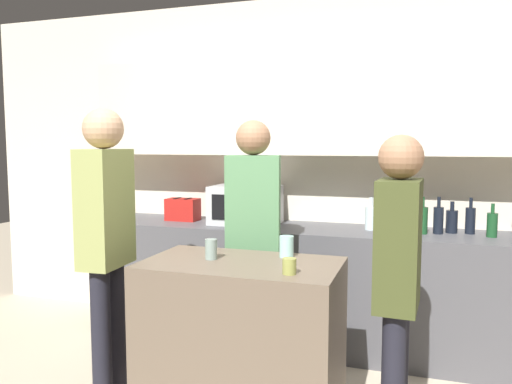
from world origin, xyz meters
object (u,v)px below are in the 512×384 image
(bottle_4, at_px, (438,220))
(person_right, at_px, (106,231))
(microwave, at_px, (246,205))
(bottle_1, at_px, (389,219))
(bottle_0, at_px, (371,217))
(toaster, at_px, (183,209))
(cup_1, at_px, (286,247))
(person_center, at_px, (253,227))
(person_left, at_px, (398,272))
(bottle_3, at_px, (422,220))
(bottle_2, at_px, (402,216))
(cup_0, at_px, (211,249))
(bottle_6, at_px, (470,220))
(cup_2, at_px, (289,266))
(bottle_5, at_px, (452,221))
(bottle_7, at_px, (492,224))

(bottle_4, xyz_separation_m, person_right, (-1.82, -1.30, 0.03))
(microwave, relative_size, bottle_1, 2.32)
(bottle_0, relative_size, person_right, 0.14)
(microwave, bearing_deg, toaster, 179.84)
(cup_1, distance_m, person_center, 0.49)
(bottle_0, relative_size, person_left, 0.15)
(bottle_1, distance_m, bottle_3, 0.24)
(bottle_2, distance_m, person_center, 1.10)
(microwave, bearing_deg, cup_0, -79.07)
(bottle_0, relative_size, bottle_4, 0.92)
(bottle_0, relative_size, bottle_3, 0.91)
(bottle_6, xyz_separation_m, cup_0, (-1.41, -1.31, -0.04))
(bottle_4, bearing_deg, toaster, 179.91)
(cup_2, bearing_deg, bottle_5, 61.36)
(cup_1, xyz_separation_m, person_right, (-1.00, -0.23, 0.07))
(bottle_6, bearing_deg, person_right, -146.14)
(bottle_2, height_order, cup_1, bottle_2)
(person_right, bearing_deg, bottle_7, 117.13)
(toaster, bearing_deg, person_left, -36.27)
(bottle_1, distance_m, bottle_2, 0.12)
(bottle_5, distance_m, bottle_7, 0.27)
(bottle_3, distance_m, cup_2, 1.51)
(cup_1, xyz_separation_m, person_center, (-0.32, 0.38, 0.03))
(bottle_4, bearing_deg, bottle_6, 17.77)
(microwave, xyz_separation_m, bottle_1, (1.10, 0.01, -0.06))
(bottle_3, xyz_separation_m, bottle_4, (0.11, 0.03, -0.00))
(bottle_0, height_order, bottle_6, bottle_6)
(bottle_0, bearing_deg, bottle_7, -3.29)
(cup_2, xyz_separation_m, person_left, (0.50, 0.12, -0.02))
(bottle_3, bearing_deg, bottle_6, 17.65)
(person_right, bearing_deg, bottle_4, 122.09)
(bottle_7, bearing_deg, bottle_4, 176.21)
(bottle_3, height_order, bottle_7, bottle_3)
(bottle_6, distance_m, cup_2, 1.75)
(bottle_5, bearing_deg, bottle_1, -173.13)
(cup_0, height_order, person_left, person_left)
(microwave, height_order, bottle_2, bottle_2)
(bottle_7, height_order, person_left, person_left)
(bottle_4, bearing_deg, cup_0, -133.97)
(bottle_0, xyz_separation_m, bottle_5, (0.56, 0.04, -0.01))
(bottle_2, xyz_separation_m, person_center, (-0.89, -0.64, -0.02))
(bottle_2, xyz_separation_m, bottle_4, (0.25, 0.05, -0.02))
(microwave, xyz_separation_m, cup_0, (0.24, -1.24, -0.09))
(bottle_1, distance_m, bottle_7, 0.68)
(bottle_7, bearing_deg, person_right, -149.51)
(bottle_1, xyz_separation_m, person_right, (-1.48, -1.31, 0.05))
(bottle_6, bearing_deg, microwave, -177.68)
(bottle_5, xyz_separation_m, cup_0, (-1.29, -1.31, -0.03))
(bottle_2, distance_m, cup_2, 1.44)
(bottle_5, bearing_deg, bottle_2, -161.23)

